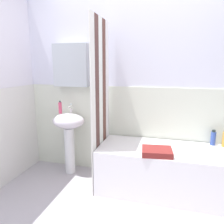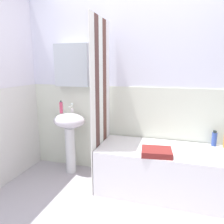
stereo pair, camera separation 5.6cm
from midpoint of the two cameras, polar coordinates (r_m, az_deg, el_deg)
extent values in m
cube|color=white|center=(2.86, 7.73, 6.55)|extent=(3.60, 0.05, 2.40)
cube|color=silver|center=(2.95, 7.29, -5.20)|extent=(3.60, 0.02, 1.20)
cube|color=silver|center=(3.03, -9.82, 11.93)|extent=(0.48, 0.12, 0.56)
cylinder|color=white|center=(3.12, -10.29, -9.77)|extent=(0.14, 0.14, 0.64)
ellipsoid|color=white|center=(2.99, -10.59, -2.26)|extent=(0.44, 0.34, 0.20)
cylinder|color=silver|center=(3.05, -9.83, 0.46)|extent=(0.03, 0.03, 0.05)
cylinder|color=silver|center=(2.99, -10.29, 1.31)|extent=(0.02, 0.10, 0.02)
sphere|color=silver|center=(3.03, -9.88, 2.04)|extent=(0.03, 0.03, 0.03)
cylinder|color=#CB4465|center=(2.99, -12.62, 1.10)|extent=(0.04, 0.04, 0.15)
sphere|color=#28232D|center=(2.98, -12.70, 2.73)|extent=(0.02, 0.02, 0.02)
cube|color=white|center=(2.71, 14.10, -14.61)|extent=(1.53, 0.65, 0.54)
cube|color=white|center=(2.37, -4.36, 0.61)|extent=(0.01, 0.13, 2.00)
cube|color=brown|center=(2.49, -3.29, 1.18)|extent=(0.01, 0.13, 2.00)
cube|color=white|center=(2.61, -2.31, 1.70)|extent=(0.01, 0.13, 2.00)
cube|color=brown|center=(2.74, -1.43, 2.18)|extent=(0.01, 0.13, 2.00)
cube|color=white|center=(2.86, -0.62, 2.61)|extent=(0.01, 0.13, 2.00)
cylinder|color=#334EA5|center=(2.87, 25.64, -6.43)|extent=(0.06, 0.06, 0.16)
cylinder|color=black|center=(2.85, 25.81, -4.66)|extent=(0.04, 0.04, 0.02)
cube|color=maroon|center=(2.41, 12.22, -10.17)|extent=(0.34, 0.29, 0.06)
camera|label=1|loc=(0.03, -89.36, 0.14)|focal=35.01mm
camera|label=2|loc=(0.03, 90.64, -0.14)|focal=35.01mm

